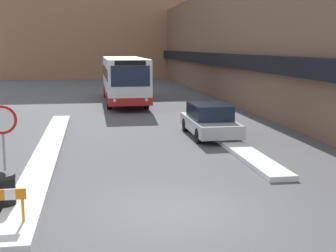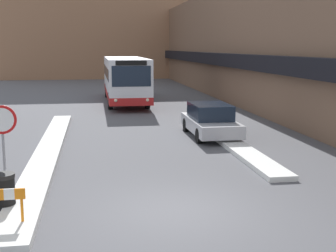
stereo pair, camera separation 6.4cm
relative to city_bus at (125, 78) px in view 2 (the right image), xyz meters
name	(u,v)px [view 2 (the right image)]	position (x,y,z in m)	size (l,w,h in m)	color
ground_plane	(175,212)	(-0.34, -22.85, -1.74)	(160.00, 160.00, 0.00)	#515156
building_row_right	(250,43)	(9.64, 1.15, 2.48)	(5.50, 60.00, 8.46)	brown
building_backdrop_far	(107,9)	(-0.34, 28.72, 7.04)	(26.00, 8.00, 17.56)	#996B4C
snow_bank_left	(48,152)	(-3.94, -16.11, -1.64)	(0.90, 17.31, 0.20)	silver
snow_bank_right	(232,144)	(3.26, -15.69, -1.65)	(0.90, 10.45, 0.17)	silver
city_bus	(125,78)	(0.00, 0.00, 0.00)	(2.66, 11.92, 3.18)	silver
parked_car_front	(210,120)	(2.86, -13.58, -1.01)	(1.85, 4.47, 1.45)	#B7B7BC
stop_sign	(2,131)	(-4.58, -20.96, 0.04)	(0.76, 0.08, 2.44)	gray
trash_bin	(3,193)	(-4.40, -22.24, -1.26)	(0.59, 0.59, 0.95)	black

